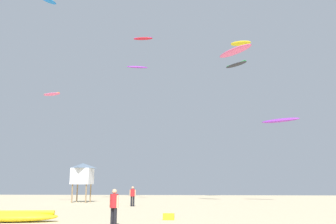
# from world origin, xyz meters

# --- Properties ---
(person_foreground) EXTENTS (0.45, 0.35, 1.55)m
(person_foreground) POSITION_xyz_m (-0.83, 3.86, 0.91)
(person_foreground) COLOR black
(person_foreground) RESTS_ON ground
(person_left) EXTENTS (0.55, 0.38, 1.68)m
(person_left) POSITION_xyz_m (-3.03, 19.13, 0.98)
(person_left) COLOR black
(person_left) RESTS_ON ground
(kite_grounded_near) EXTENTS (4.56, 1.95, 0.55)m
(kite_grounded_near) POSITION_xyz_m (-6.17, 5.25, 0.25)
(kite_grounded_near) COLOR yellow
(kite_grounded_near) RESTS_ON ground
(lifeguard_tower) EXTENTS (2.30, 2.30, 4.15)m
(lifeguard_tower) POSITION_xyz_m (-9.90, 25.85, 3.05)
(lifeguard_tower) COLOR #8C704C
(lifeguard_tower) RESTS_ON ground
(cooler_box) EXTENTS (0.56, 0.36, 0.32)m
(cooler_box) POSITION_xyz_m (1.21, 7.06, 0.16)
(cooler_box) COLOR yellow
(cooler_box) RESTS_ON ground
(kite_aloft_0) EXTENTS (3.13, 0.91, 0.37)m
(kite_aloft_0) POSITION_xyz_m (-6.03, 40.43, 25.01)
(kite_aloft_0) COLOR red
(kite_aloft_1) EXTENTS (1.93, 2.42, 0.44)m
(kite_aloft_1) POSITION_xyz_m (-16.45, 28.08, 25.27)
(kite_aloft_1) COLOR blue
(kite_aloft_2) EXTENTS (3.89, 4.21, 0.49)m
(kite_aloft_2) POSITION_xyz_m (6.72, 24.04, 15.74)
(kite_aloft_2) COLOR #E5598C
(kite_aloft_4) EXTENTS (3.38, 1.71, 0.59)m
(kite_aloft_4) POSITION_xyz_m (-6.52, 38.53, 19.52)
(kite_aloft_4) COLOR purple
(kite_aloft_5) EXTENTS (2.22, 1.17, 0.31)m
(kite_aloft_5) POSITION_xyz_m (-12.88, 23.37, 11.32)
(kite_aloft_5) COLOR #E5598C
(kite_aloft_6) EXTENTS (4.49, 3.32, 0.73)m
(kite_aloft_6) POSITION_xyz_m (12.14, 29.42, 9.17)
(kite_aloft_6) COLOR purple
(kite_aloft_8) EXTENTS (3.48, 3.38, 0.47)m
(kite_aloft_8) POSITION_xyz_m (8.36, 38.41, 19.37)
(kite_aloft_8) COLOR #2D2D33
(kite_aloft_9) EXTENTS (3.22, 1.32, 0.79)m
(kite_aloft_9) POSITION_xyz_m (9.47, 40.62, 23.66)
(kite_aloft_9) COLOR yellow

